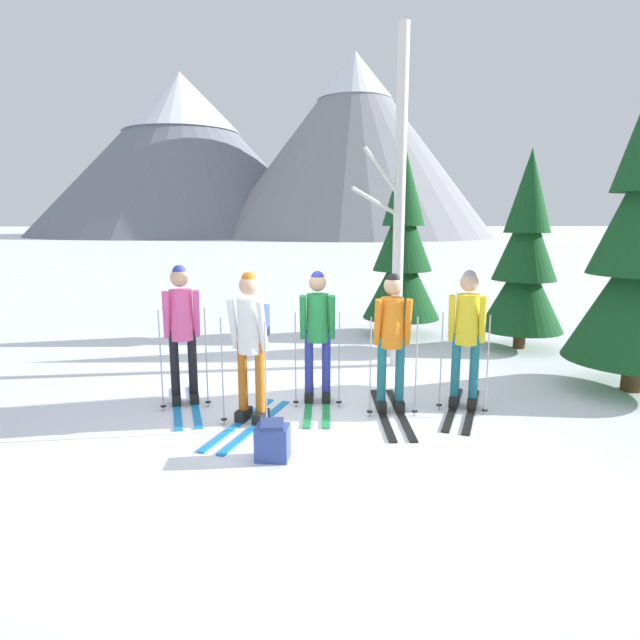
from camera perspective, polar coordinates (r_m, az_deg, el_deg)
ground_plane at (r=6.65m, az=-1.92°, el=-9.65°), size 400.00×400.00×0.00m
skier_in_pink at (r=6.82m, az=-14.60°, el=-0.69°), size 0.67×1.63×1.77m
skier_in_white at (r=6.06m, az=-7.44°, el=-2.00°), size 0.93×1.68×1.75m
skier_in_green at (r=6.68m, az=-0.27°, el=-1.30°), size 0.61×1.65×1.69m
skier_in_orange at (r=6.43m, az=7.68°, el=-1.62°), size 0.61×1.74×1.70m
skier_in_yellow at (r=6.73m, az=15.46°, el=-1.18°), size 0.92×1.61×1.72m
pine_tree_near at (r=10.19m, az=21.12°, el=6.06°), size 1.46×1.46×3.53m
pine_tree_mid at (r=10.77m, az=8.85°, el=7.30°), size 1.54×1.54×3.72m
birch_tree_tall at (r=8.41m, az=8.41°, el=12.41°), size 0.86×0.97×5.13m
backpack_on_snow_front at (r=5.34m, az=-5.12°, el=-12.81°), size 0.36×0.29×0.38m
mountain_ridge_distant at (r=82.08m, az=-7.77°, el=17.61°), size 66.99×52.11×24.35m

